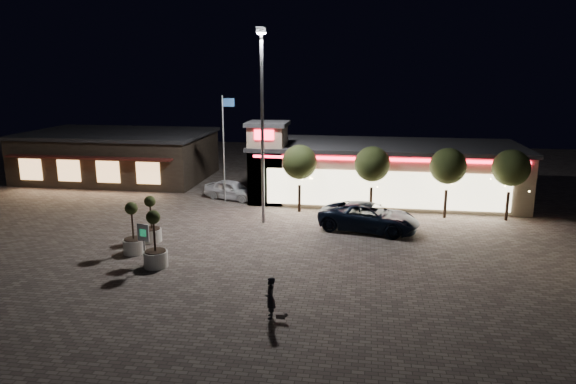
# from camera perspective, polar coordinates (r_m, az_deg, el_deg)

# --- Properties ---
(ground) EXTENTS (90.00, 90.00, 0.00)m
(ground) POSITION_cam_1_polar(r_m,az_deg,el_deg) (27.23, -10.30, -8.00)
(ground) COLOR #73665D
(ground) RESTS_ON ground
(retail_building) EXTENTS (20.40, 8.40, 6.10)m
(retail_building) POSITION_cam_1_polar(r_m,az_deg,el_deg) (40.45, 9.95, 2.37)
(retail_building) COLOR tan
(retail_building) RESTS_ON ground
(restaurant_building) EXTENTS (16.40, 11.00, 4.30)m
(restaurant_building) POSITION_cam_1_polar(r_m,az_deg,el_deg) (49.92, -18.27, 3.93)
(restaurant_building) COLOR #382D23
(restaurant_building) RESTS_ON ground
(floodlight_pole) EXTENTS (0.60, 0.40, 12.38)m
(floodlight_pole) POSITION_cam_1_polar(r_m,az_deg,el_deg) (32.68, -2.88, 8.47)
(floodlight_pole) COLOR gray
(floodlight_pole) RESTS_ON ground
(flagpole) EXTENTS (0.95, 0.10, 8.00)m
(flagpole) POSITION_cam_1_polar(r_m,az_deg,el_deg) (38.69, -7.05, 5.78)
(flagpole) COLOR white
(flagpole) RESTS_ON ground
(string_tree_a) EXTENTS (2.42, 2.42, 4.79)m
(string_tree_a) POSITION_cam_1_polar(r_m,az_deg,el_deg) (35.75, 1.30, 3.32)
(string_tree_a) COLOR #332319
(string_tree_a) RESTS_ON ground
(string_tree_b) EXTENTS (2.42, 2.42, 4.79)m
(string_tree_b) POSITION_cam_1_polar(r_m,az_deg,el_deg) (35.46, 9.34, 3.06)
(string_tree_b) COLOR #332319
(string_tree_b) RESTS_ON ground
(string_tree_c) EXTENTS (2.42, 2.42, 4.79)m
(string_tree_c) POSITION_cam_1_polar(r_m,az_deg,el_deg) (35.87, 17.36, 2.74)
(string_tree_c) COLOR #332319
(string_tree_c) RESTS_ON ground
(string_tree_d) EXTENTS (2.42, 2.42, 4.79)m
(string_tree_d) POSITION_cam_1_polar(r_m,az_deg,el_deg) (36.69, 23.55, 2.46)
(string_tree_d) COLOR #332319
(string_tree_d) RESTS_ON ground
(pickup_truck) EXTENTS (6.68, 4.17, 1.72)m
(pickup_truck) POSITION_cam_1_polar(r_m,az_deg,el_deg) (32.54, 8.96, -2.75)
(pickup_truck) COLOR black
(pickup_truck) RESTS_ON ground
(white_sedan) EXTENTS (4.75, 3.10, 1.50)m
(white_sedan) POSITION_cam_1_polar(r_m,az_deg,el_deg) (40.08, -6.26, 0.26)
(white_sedan) COLOR white
(white_sedan) RESTS_ON ground
(pedestrian) EXTENTS (0.52, 0.70, 1.73)m
(pedestrian) POSITION_cam_1_polar(r_m,az_deg,el_deg) (21.21, -1.97, -11.67)
(pedestrian) COLOR black
(pedestrian) RESTS_ON ground
(dog) EXTENTS (0.47, 0.17, 0.25)m
(dog) POSITION_cam_1_polar(r_m,az_deg,el_deg) (21.16, -0.64, -13.59)
(dog) COLOR #59514C
(dog) RESTS_ON ground
(planter_left) EXTENTS (1.12, 1.12, 2.76)m
(planter_left) POSITION_cam_1_polar(r_m,az_deg,el_deg) (31.14, -14.92, -3.82)
(planter_left) COLOR white
(planter_left) RESTS_ON ground
(planter_mid) EXTENTS (1.22, 1.22, 3.00)m
(planter_mid) POSITION_cam_1_polar(r_m,az_deg,el_deg) (27.17, -14.53, -6.19)
(planter_mid) COLOR white
(planter_mid) RESTS_ON ground
(planter_right) EXTENTS (1.18, 1.18, 2.90)m
(planter_right) POSITION_cam_1_polar(r_m,az_deg,el_deg) (29.45, -16.80, -4.85)
(planter_right) COLOR white
(planter_right) RESTS_ON ground
(valet_sign) EXTENTS (0.70, 0.24, 2.14)m
(valet_sign) POSITION_cam_1_polar(r_m,az_deg,el_deg) (27.57, -15.77, -4.73)
(valet_sign) COLOR gray
(valet_sign) RESTS_ON ground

